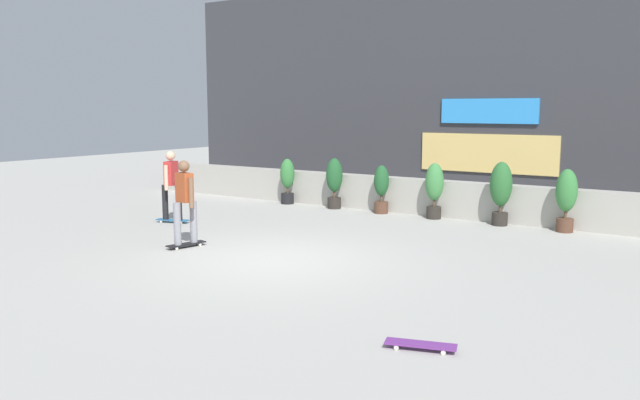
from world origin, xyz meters
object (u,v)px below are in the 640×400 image
object	(u,v)px
potted_plant_0	(287,179)
potted_plant_5	(566,196)
potted_plant_3	(434,187)
skater_by_wall_right	(185,199)
skateboard_near_camera	(421,345)
potted_plant_1	(334,180)
potted_plant_2	(381,187)
skater_far_right	(171,183)
potted_plant_4	(501,189)

from	to	relation	value
potted_plant_0	potted_plant_5	world-z (taller)	potted_plant_5
potted_plant_3	potted_plant_5	xyz separation A→B (m)	(3.07, 0.00, 0.01)
skater_by_wall_right	skateboard_near_camera	world-z (taller)	skater_by_wall_right
potted_plant_3	skater_by_wall_right	distance (m)	6.29
potted_plant_1	potted_plant_2	distance (m)	1.43
skater_far_right	skateboard_near_camera	world-z (taller)	skater_far_right
skater_by_wall_right	skateboard_near_camera	size ratio (longest dim) A/B	2.06
potted_plant_3	potted_plant_5	world-z (taller)	potted_plant_5
potted_plant_3	potted_plant_4	distance (m)	1.64
potted_plant_1	skater_far_right	size ratio (longest dim) A/B	0.80
potted_plant_1	potted_plant_4	bearing A→B (deg)	-0.00
potted_plant_4	skateboard_near_camera	size ratio (longest dim) A/B	1.79
potted_plant_2	skater_by_wall_right	xyz separation A→B (m)	(-1.28, -5.66, 0.27)
potted_plant_2	skater_far_right	bearing A→B (deg)	-131.58
skater_far_right	skater_by_wall_right	bearing A→B (deg)	-38.42
potted_plant_5	skateboard_near_camera	size ratio (longest dim) A/B	1.68
skateboard_near_camera	potted_plant_3	bearing A→B (deg)	112.32
potted_plant_4	skater_by_wall_right	world-z (taller)	skater_by_wall_right
potted_plant_1	skater_by_wall_right	size ratio (longest dim) A/B	0.80
potted_plant_0	potted_plant_1	xyz separation A→B (m)	(1.56, 0.00, 0.07)
skater_by_wall_right	potted_plant_4	bearing A→B (deg)	52.36
potted_plant_0	potted_plant_1	world-z (taller)	potted_plant_1
potted_plant_2	potted_plant_4	size ratio (longest dim) A/B	0.84
potted_plant_1	potted_plant_4	size ratio (longest dim) A/B	0.92
potted_plant_0	potted_plant_5	distance (m)	7.51
skater_far_right	skateboard_near_camera	bearing A→B (deg)	-26.50
potted_plant_1	potted_plant_2	bearing A→B (deg)	-0.00
potted_plant_4	potted_plant_2	bearing A→B (deg)	180.00
potted_plant_3	skater_by_wall_right	size ratio (longest dim) A/B	0.80
skateboard_near_camera	potted_plant_2	bearing A→B (deg)	120.61
potted_plant_5	skater_by_wall_right	xyz separation A→B (m)	(-5.80, -5.66, 0.15)
skateboard_near_camera	potted_plant_1	bearing A→B (deg)	127.57
potted_plant_1	potted_plant_0	bearing A→B (deg)	-180.00
skateboard_near_camera	skater_by_wall_right	bearing A→B (deg)	158.63
potted_plant_0	potted_plant_4	world-z (taller)	potted_plant_4
potted_plant_0	potted_plant_4	bearing A→B (deg)	-0.00
potted_plant_1	potted_plant_4	distance (m)	4.51
potted_plant_2	skater_by_wall_right	distance (m)	5.81
skater_far_right	skateboard_near_camera	size ratio (longest dim) A/B	2.06
potted_plant_4	skater_far_right	bearing A→B (deg)	-149.16
skateboard_near_camera	skater_far_right	bearing A→B (deg)	153.50
skater_by_wall_right	skateboard_near_camera	distance (m)	6.53
skater_far_right	skateboard_near_camera	xyz separation A→B (m)	(8.22, -4.10, -0.88)
potted_plant_2	skater_by_wall_right	world-z (taller)	skater_by_wall_right
potted_plant_3	potted_plant_0	bearing A→B (deg)	180.00
potted_plant_3	skater_far_right	bearing A→B (deg)	-141.51
skater_far_right	potted_plant_3	bearing A→B (deg)	38.49
potted_plant_2	skateboard_near_camera	size ratio (longest dim) A/B	1.50
skateboard_near_camera	potted_plant_0	bearing A→B (deg)	133.95
potted_plant_1	skateboard_near_camera	bearing A→B (deg)	-52.43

